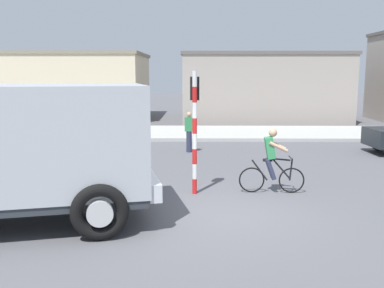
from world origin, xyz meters
name	(u,v)px	position (x,y,z in m)	size (l,w,h in m)	color
ground_plane	(223,215)	(0.00, 0.00, 0.00)	(120.00, 120.00, 0.00)	#56565B
sidewalk_far	(209,133)	(0.00, 13.04, 0.08)	(80.00, 5.00, 0.16)	#ADADA8
truck_foreground	(18,146)	(-4.24, -0.66, 1.67)	(5.84, 3.74, 2.90)	#B2B7BC
cyclist	(272,161)	(1.38, 1.86, 0.86)	(1.73, 0.50, 1.72)	black
traffic_light_pole	(195,115)	(-0.64, 1.80, 2.07)	(0.24, 0.43, 3.20)	red
pedestrian_near_kerb	(189,131)	(-0.91, 7.86, 0.85)	(0.34, 0.22, 1.62)	#2D334C
building_corner_left	(62,86)	(-10.12, 21.13, 2.27)	(11.70, 7.71, 4.52)	beige
building_mid_block	(262,87)	(3.73, 19.89, 2.23)	(10.64, 6.61, 4.45)	#9E9389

